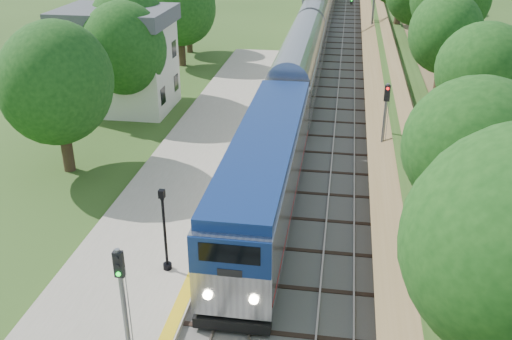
% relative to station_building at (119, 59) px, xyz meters
% --- Properties ---
extents(trackbed, '(9.50, 170.00, 0.28)m').
position_rel_station_building_xyz_m(trackbed, '(16.00, 30.00, -4.02)').
color(trackbed, '#4C4944').
rests_on(trackbed, ground).
extents(platform, '(6.40, 68.00, 0.38)m').
position_rel_station_building_xyz_m(platform, '(8.80, -14.00, -3.90)').
color(platform, gray).
rests_on(platform, ground).
extents(yellow_stripe, '(0.55, 68.00, 0.01)m').
position_rel_station_building_xyz_m(yellow_stripe, '(11.65, -14.00, -3.70)').
color(yellow_stripe, gold).
rests_on(yellow_stripe, platform).
extents(embankment, '(10.64, 170.00, 11.70)m').
position_rel_station_building_xyz_m(embankment, '(24.35, 30.00, -2.14)').
color(embankment, brown).
rests_on(embankment, ground).
extents(station_building, '(8.60, 6.60, 8.00)m').
position_rel_station_building_xyz_m(station_building, '(0.00, 0.00, 0.00)').
color(station_building, silver).
rests_on(station_building, ground).
extents(signal_gantry, '(8.40, 0.38, 6.20)m').
position_rel_station_building_xyz_m(signal_gantry, '(16.47, 24.99, 0.73)').
color(signal_gantry, slate).
rests_on(signal_gantry, ground).
extents(trees_behind_platform, '(7.82, 53.32, 7.21)m').
position_rel_station_building_xyz_m(trees_behind_platform, '(2.83, -9.33, 0.44)').
color(trees_behind_platform, '#332316').
rests_on(trees_behind_platform, ground).
extents(train, '(3.16, 104.92, 4.64)m').
position_rel_station_building_xyz_m(train, '(14.00, 26.08, -1.72)').
color(train, black).
rests_on(train, trackbed).
extents(lamppost_far, '(0.40, 0.40, 4.00)m').
position_rel_station_building_xyz_m(lamppost_far, '(10.37, -21.81, -1.92)').
color(lamppost_far, black).
rests_on(lamppost_far, platform).
extents(signal_platform, '(0.31, 0.25, 5.33)m').
position_rel_station_building_xyz_m(signal_platform, '(11.10, -28.31, -0.43)').
color(signal_platform, slate).
rests_on(signal_platform, platform).
extents(signal_farside, '(0.32, 0.26, 5.91)m').
position_rel_station_building_xyz_m(signal_farside, '(20.20, -10.14, -0.36)').
color(signal_farside, slate).
rests_on(signal_farside, ground).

